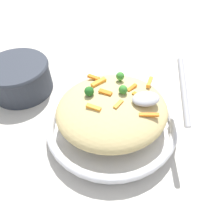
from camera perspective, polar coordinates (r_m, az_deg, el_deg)
name	(u,v)px	position (r m, az deg, el deg)	size (l,w,h in m)	color
ground_plane	(112,129)	(0.51, 0.00, -4.62)	(2.40, 2.40, 0.00)	beige
serving_bowl	(112,124)	(0.50, 0.00, -3.07)	(0.29, 0.29, 0.04)	silver
pasta_mound	(112,109)	(0.46, 0.00, 0.69)	(0.24, 0.22, 0.07)	#D1BA7A
carrot_piece_0	(94,77)	(0.50, -4.88, 9.08)	(0.03, 0.01, 0.01)	orange
carrot_piece_1	(132,88)	(0.46, 5.23, 6.36)	(0.03, 0.01, 0.01)	orange
carrot_piece_2	(138,97)	(0.44, 6.81, 3.94)	(0.02, 0.01, 0.01)	orange
carrot_piece_3	(99,82)	(0.48, -3.55, 7.79)	(0.04, 0.01, 0.01)	orange
carrot_piece_4	(105,92)	(0.45, -1.76, 5.20)	(0.03, 0.01, 0.01)	orange
carrot_piece_5	(94,108)	(0.42, -4.87, 1.14)	(0.03, 0.01, 0.01)	orange
carrot_piece_6	(118,104)	(0.42, 1.68, 2.04)	(0.03, 0.01, 0.01)	orange
carrot_piece_7	(149,115)	(0.42, 9.71, -0.73)	(0.04, 0.01, 0.01)	orange
carrot_piece_8	(150,82)	(0.49, 9.86, 7.78)	(0.03, 0.01, 0.01)	orange
broccoli_floret_0	(123,90)	(0.44, 2.93, 5.89)	(0.02, 0.02, 0.02)	#377928
broccoli_floret_1	(120,76)	(0.48, 2.17, 9.37)	(0.02, 0.02, 0.02)	#377928
broccoli_floret_2	(89,91)	(0.44, -6.03, 5.43)	(0.02, 0.02, 0.02)	#205B1C
serving_spoon	(158,96)	(0.43, 12.11, 4.09)	(0.12, 0.14, 0.06)	#B7B7BC
companion_bowl	(19,76)	(0.63, -23.28, 8.62)	(0.17, 0.17, 0.08)	#333842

